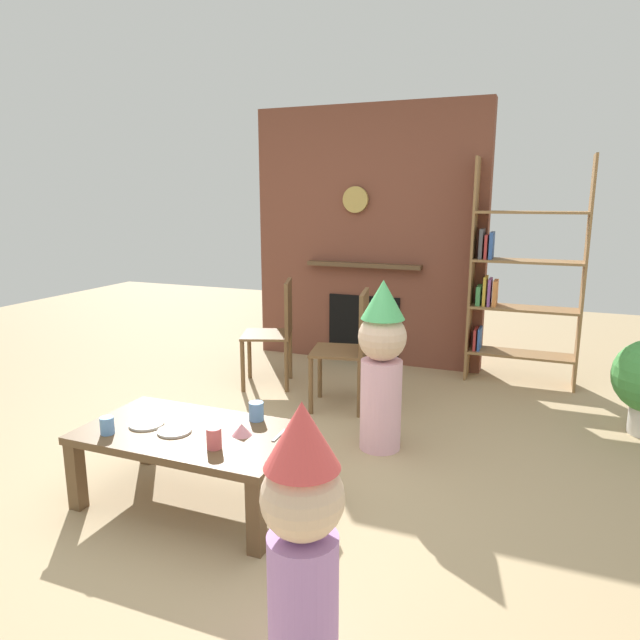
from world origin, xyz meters
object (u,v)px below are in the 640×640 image
at_px(paper_cup_near_left, 107,426).
at_px(paper_plate_rear, 147,424).
at_px(paper_cup_center, 214,438).
at_px(birthday_cake_slice, 242,430).
at_px(paper_plate_front, 175,431).
at_px(dining_chair_left, 278,327).
at_px(paper_cup_near_right, 256,411).
at_px(coffee_table, 192,441).
at_px(dining_chair_middle, 351,343).
at_px(bookshelf, 518,280).
at_px(child_with_cone_hat, 303,538).
at_px(child_in_pink, 382,362).

height_order(paper_cup_near_left, paper_plate_rear, paper_cup_near_left).
height_order(paper_cup_center, birthday_cake_slice, paper_cup_center).
distance_m(paper_cup_near_left, paper_plate_front, 0.34).
distance_m(paper_cup_center, paper_plate_front, 0.31).
bearing_deg(dining_chair_left, birthday_cake_slice, 90.75).
height_order(paper_cup_near_right, birthday_cake_slice, paper_cup_near_right).
bearing_deg(paper_plate_rear, coffee_table, 7.04).
bearing_deg(dining_chair_middle, bookshelf, -145.31).
height_order(birthday_cake_slice, child_with_cone_hat, child_with_cone_hat).
bearing_deg(child_with_cone_hat, paper_cup_near_left, 15.06).
xyz_separation_m(paper_cup_near_left, paper_plate_rear, (0.11, 0.16, -0.04)).
height_order(paper_cup_near_left, paper_cup_near_right, paper_cup_near_right).
height_order(paper_plate_rear, birthday_cake_slice, birthday_cake_slice).
bearing_deg(paper_plate_front, bookshelf, 61.67).
distance_m(bookshelf, paper_cup_center, 3.13).
xyz_separation_m(birthday_cake_slice, dining_chair_left, (-0.69, 1.83, 0.08)).
xyz_separation_m(bookshelf, child_with_cone_hat, (-0.45, -3.52, -0.38)).
bearing_deg(bookshelf, birthday_cake_slice, -113.32).
xyz_separation_m(child_with_cone_hat, child_in_pink, (-0.24, 1.80, 0.06)).
xyz_separation_m(bookshelf, birthday_cake_slice, (-1.15, -2.67, -0.46)).
relative_size(paper_cup_near_left, child_in_pink, 0.08).
bearing_deg(paper_plate_front, birthday_cake_slice, 15.15).
relative_size(coffee_table, paper_plate_rear, 6.28).
distance_m(coffee_table, paper_cup_near_right, 0.37).
relative_size(paper_plate_front, dining_chair_middle, 0.19).
bearing_deg(paper_cup_near_right, dining_chair_left, 112.14).
bearing_deg(child_in_pink, coffee_table, 0.00).
xyz_separation_m(dining_chair_left, dining_chair_middle, (0.74, -0.28, 0.00)).
relative_size(paper_plate_front, paper_plate_rear, 0.96).
relative_size(bookshelf, dining_chair_middle, 2.11).
xyz_separation_m(paper_plate_rear, child_in_pink, (0.99, 1.02, 0.17)).
height_order(coffee_table, paper_cup_center, paper_cup_center).
bearing_deg(dining_chair_middle, paper_plate_rear, 59.21).
xyz_separation_m(child_in_pink, dining_chair_middle, (-0.40, 0.60, -0.06)).
relative_size(child_with_cone_hat, dining_chair_left, 1.08).
distance_m(paper_plate_rear, child_with_cone_hat, 1.46).
height_order(dining_chair_left, dining_chair_middle, same).
distance_m(dining_chair_left, dining_chair_middle, 0.80).
distance_m(bookshelf, paper_cup_near_right, 2.77).
bearing_deg(paper_cup_center, child_in_pink, 65.98).
distance_m(paper_cup_near_right, birthday_cake_slice, 0.21).
xyz_separation_m(paper_cup_near_left, child_with_cone_hat, (1.34, -0.61, 0.07)).
relative_size(birthday_cake_slice, child_in_pink, 0.09).
bearing_deg(dining_chair_middle, paper_cup_center, 75.58).
height_order(child_with_cone_hat, child_in_pink, child_in_pink).
distance_m(bookshelf, dining_chair_middle, 1.61).
height_order(paper_cup_center, paper_plate_rear, paper_cup_center).
xyz_separation_m(paper_cup_center, dining_chair_left, (-0.64, 2.01, 0.06)).
bearing_deg(bookshelf, dining_chair_left, -155.45).
bearing_deg(paper_cup_center, paper_plate_front, 163.15).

